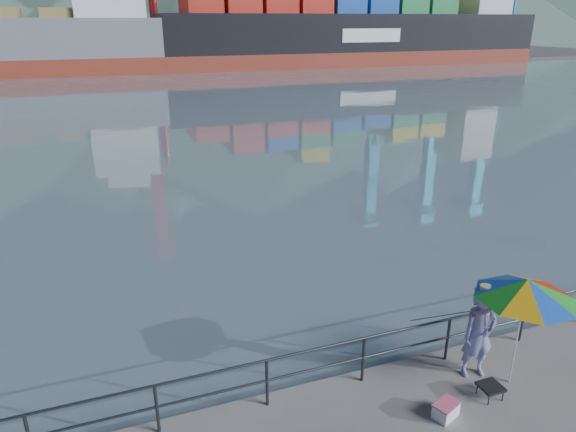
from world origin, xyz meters
The scene contains 11 objects.
harbor_water centered at (0.00, 130.00, 0.00)m, with size 500.00×280.00×0.00m, color slate.
far_dock centered at (10.00, 93.00, 0.00)m, with size 200.00×40.00×0.40m, color #514F4C.
guardrail centered at (0.00, 1.70, 0.52)m, with size 22.00×0.06×1.03m.
container_stacks centered at (31.73, 94.06, 2.79)m, with size 58.00×8.40×7.80m.
fisherman centered at (3.23, 1.10, 0.95)m, with size 0.69×0.45×1.89m, color navy.
beach_umbrella centered at (3.75, 0.64, 2.11)m, with size 2.45×2.45×2.31m.
folding_stool centered at (3.07, 0.41, 0.15)m, with size 0.42×0.42×0.28m.
cooler_bag centered at (1.96, 0.27, 0.13)m, with size 0.46×0.31×0.26m, color silver.
fishing_rod centered at (3.00, 1.99, 0.00)m, with size 0.02×0.02×2.27m, color black.
bulk_carrier centered at (-13.02, 72.46, 4.21)m, with size 46.37×8.02×14.50m.
container_ship centered at (39.50, 73.69, 5.81)m, with size 63.28×10.55×18.10m.
Camera 1 is at (-3.32, -5.72, 6.79)m, focal length 32.00 mm.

